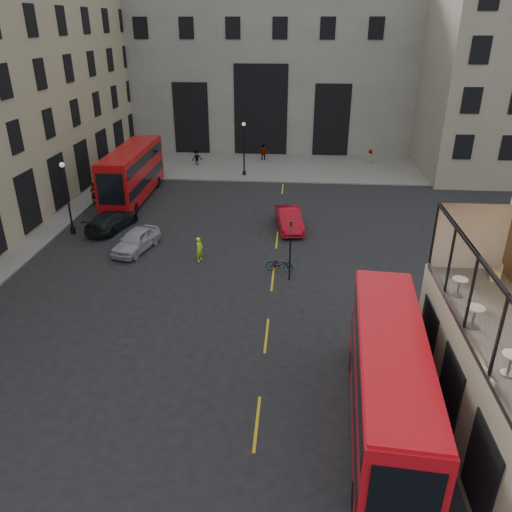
# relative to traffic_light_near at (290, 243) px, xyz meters

# --- Properties ---
(ground) EXTENTS (140.00, 140.00, 0.00)m
(ground) POSITION_rel_traffic_light_near_xyz_m (1.00, -12.00, -2.42)
(ground) COLOR black
(ground) RESTS_ON ground
(host_frontage) EXTENTS (3.00, 11.00, 4.50)m
(host_frontage) POSITION_rel_traffic_light_near_xyz_m (7.50, -12.00, -0.17)
(host_frontage) COLOR tan
(host_frontage) RESTS_ON ground
(cafe_floor) EXTENTS (3.00, 10.00, 0.10)m
(cafe_floor) POSITION_rel_traffic_light_near_xyz_m (7.50, -12.00, 2.12)
(cafe_floor) COLOR slate
(cafe_floor) RESTS_ON host_frontage
(gateway) EXTENTS (35.00, 10.60, 18.00)m
(gateway) POSITION_rel_traffic_light_near_xyz_m (-4.00, 35.99, 6.96)
(gateway) COLOR gray
(gateway) RESTS_ON ground
(building_right) EXTENTS (16.60, 18.60, 20.00)m
(building_right) POSITION_rel_traffic_light_near_xyz_m (21.00, 27.97, 7.97)
(building_right) COLOR gray
(building_right) RESTS_ON ground
(pavement_far) EXTENTS (40.00, 12.00, 0.12)m
(pavement_far) POSITION_rel_traffic_light_near_xyz_m (-5.00, 26.00, -2.36)
(pavement_far) COLOR slate
(pavement_far) RESTS_ON ground
(traffic_light_near) EXTENTS (0.16, 0.20, 3.80)m
(traffic_light_near) POSITION_rel_traffic_light_near_xyz_m (0.00, 0.00, 0.00)
(traffic_light_near) COLOR black
(traffic_light_near) RESTS_ON ground
(traffic_light_far) EXTENTS (0.16, 0.20, 3.80)m
(traffic_light_far) POSITION_rel_traffic_light_near_xyz_m (-14.00, 16.00, 0.00)
(traffic_light_far) COLOR black
(traffic_light_far) RESTS_ON ground
(street_lamp_a) EXTENTS (0.36, 0.36, 5.33)m
(street_lamp_a) POSITION_rel_traffic_light_near_xyz_m (-16.00, 6.00, -0.03)
(street_lamp_a) COLOR black
(street_lamp_a) RESTS_ON ground
(street_lamp_b) EXTENTS (0.36, 0.36, 5.33)m
(street_lamp_b) POSITION_rel_traffic_light_near_xyz_m (-5.00, 22.00, -0.03)
(street_lamp_b) COLOR black
(street_lamp_b) RESTS_ON ground
(bus_near) EXTENTS (3.17, 10.59, 4.16)m
(bus_near) POSITION_rel_traffic_light_near_xyz_m (3.79, -11.86, -0.09)
(bus_near) COLOR red
(bus_near) RESTS_ON ground
(bus_far) EXTENTS (2.70, 11.17, 4.45)m
(bus_far) POSITION_rel_traffic_light_near_xyz_m (-13.82, 14.10, 0.07)
(bus_far) COLOR #AA0B0D
(bus_far) RESTS_ON ground
(car_a) EXTENTS (2.74, 4.60, 1.47)m
(car_a) POSITION_rel_traffic_light_near_xyz_m (-10.45, 3.48, -1.69)
(car_a) COLOR #A7A9AF
(car_a) RESTS_ON ground
(car_b) EXTENTS (2.40, 4.92, 1.55)m
(car_b) POSITION_rel_traffic_light_near_xyz_m (-0.20, 8.16, -1.65)
(car_b) COLOR #B20A1B
(car_b) RESTS_ON ground
(car_c) EXTENTS (3.19, 5.24, 1.42)m
(car_c) POSITION_rel_traffic_light_near_xyz_m (-13.38, 7.04, -1.72)
(car_c) COLOR black
(car_c) RESTS_ON ground
(bicycle) EXTENTS (1.73, 0.77, 0.88)m
(bicycle) POSITION_rel_traffic_light_near_xyz_m (-0.65, 1.16, -1.98)
(bicycle) COLOR gray
(bicycle) RESTS_ON ground
(cyclist) EXTENTS (0.56, 0.69, 1.63)m
(cyclist) POSITION_rel_traffic_light_near_xyz_m (-5.87, 2.22, -1.61)
(cyclist) COLOR #CAFC1A
(cyclist) RESTS_ON ground
(pedestrian_a) EXTENTS (1.07, 0.95, 1.84)m
(pedestrian_a) POSITION_rel_traffic_light_near_xyz_m (-14.62, 14.41, -1.51)
(pedestrian_a) COLOR gray
(pedestrian_a) RESTS_ON ground
(pedestrian_b) EXTENTS (1.31, 1.09, 1.77)m
(pedestrian_b) POSITION_rel_traffic_light_near_xyz_m (-10.41, 25.27, -1.54)
(pedestrian_b) COLOR gray
(pedestrian_b) RESTS_ON ground
(pedestrian_c) EXTENTS (1.15, 0.57, 1.90)m
(pedestrian_c) POSITION_rel_traffic_light_near_xyz_m (-3.46, 28.00, -1.48)
(pedestrian_c) COLOR gray
(pedestrian_c) RESTS_ON ground
(pedestrian_d) EXTENTS (0.57, 0.80, 1.55)m
(pedestrian_d) POSITION_rel_traffic_light_near_xyz_m (8.20, 27.88, -1.65)
(pedestrian_d) COLOR gray
(pedestrian_d) RESTS_ON ground
(pedestrian_e) EXTENTS (0.66, 0.80, 1.87)m
(pedestrian_e) POSITION_rel_traffic_light_near_xyz_m (-16.87, 12.50, -1.49)
(pedestrian_e) COLOR gray
(pedestrian_e) RESTS_ON ground
(cafe_table_near) EXTENTS (0.58, 0.58, 0.72)m
(cafe_table_near) POSITION_rel_traffic_light_near_xyz_m (6.68, -14.16, 2.65)
(cafe_table_near) COLOR white
(cafe_table_near) RESTS_ON cafe_floor
(cafe_table_mid) EXTENTS (0.62, 0.62, 0.78)m
(cafe_table_mid) POSITION_rel_traffic_light_near_xyz_m (6.41, -11.62, 2.69)
(cafe_table_mid) COLOR silver
(cafe_table_mid) RESTS_ON cafe_floor
(cafe_table_far) EXTENTS (0.58, 0.58, 0.73)m
(cafe_table_far) POSITION_rel_traffic_light_near_xyz_m (6.52, -9.45, 2.66)
(cafe_table_far) COLOR beige
(cafe_table_far) RESTS_ON cafe_floor
(cafe_chair_d) EXTENTS (0.44, 0.44, 0.75)m
(cafe_chair_d) POSITION_rel_traffic_light_near_xyz_m (8.40, -8.00, 2.40)
(cafe_chair_d) COLOR #DEC380
(cafe_chair_d) RESTS_ON cafe_floor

